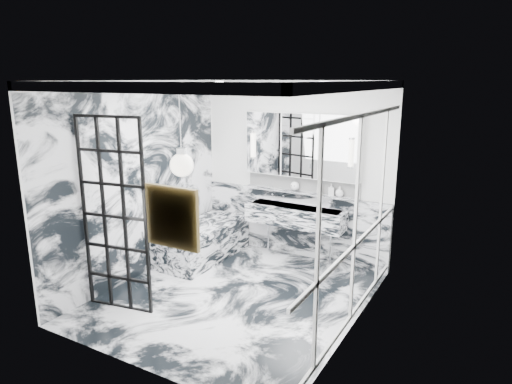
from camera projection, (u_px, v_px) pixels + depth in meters
The scene contains 25 objects.
floor at pixel (235, 296), 6.10m from camera, with size 3.60×3.60×0.00m, color white.
ceiling at pixel (233, 81), 5.42m from camera, with size 3.60×3.60×0.00m, color white.
wall_back at pixel (294, 170), 7.28m from camera, with size 3.60×3.60×0.00m, color white.
wall_front at pixel (131, 236), 4.24m from camera, with size 3.60×3.60×0.00m, color white.
wall_left at pixel (140, 181), 6.53m from camera, with size 3.60×3.60×0.00m, color white.
wall_right at pixel (358, 212), 4.99m from camera, with size 3.60×3.60×0.00m, color white.
marble_clad_back at pixel (293, 223), 7.47m from camera, with size 3.18×0.05×1.05m, color white.
marble_clad_left at pixel (141, 185), 6.53m from camera, with size 0.02×3.56×2.68m, color white.
panel_molding at pixel (355, 221), 5.03m from camera, with size 0.03×3.40×2.30m, color white.
soap_bottle_a at pixel (319, 187), 7.03m from camera, with size 0.08×0.08×0.21m, color #8C5919.
soap_bottle_b at pixel (331, 190), 6.94m from camera, with size 0.08×0.08×0.18m, color #4C4C51.
soap_bottle_c at pixel (340, 191), 6.88m from camera, with size 0.12×0.12×0.16m, color silver.
face_pot at pixel (295, 186), 7.23m from camera, with size 0.15×0.15×0.15m, color white.
amber_bottle at pixel (321, 191), 7.03m from camera, with size 0.04×0.04×0.10m, color #8C5919.
flower_vase at pixel (189, 239), 6.47m from camera, with size 0.09×0.09×0.12m, color silver.
crittall_door at pixel (114, 216), 5.52m from camera, with size 0.88×0.04×2.40m, color black, non-canonical shape.
artwork at pixel (172, 217), 3.99m from camera, with size 0.46×0.04×0.46m, color #C59314.
pendant_light at pixel (182, 165), 4.50m from camera, with size 0.23×0.23×0.23m, color white.
trough_sink at pixel (296, 216), 7.16m from camera, with size 1.60×0.45×0.30m, color silver.
ledge at pixel (300, 192), 7.22m from camera, with size 1.90×0.14×0.04m, color silver.
subway_tile at pixel (302, 183), 7.24m from camera, with size 1.90×0.03×0.23m, color white.
mirror_cabinet at pixel (302, 145), 7.04m from camera, with size 1.90×0.16×1.00m, color white.
sconce_left at pixel (253, 145), 7.36m from camera, with size 0.07×0.07×0.40m, color white.
sconce_right at pixel (351, 153), 6.58m from camera, with size 0.07×0.07×0.40m, color white.
bathtub at pixel (203, 241), 7.35m from camera, with size 0.75×1.65×0.55m, color silver.
Camera 1 is at (2.99, -4.72, 2.83)m, focal length 32.00 mm.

